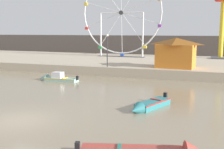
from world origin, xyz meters
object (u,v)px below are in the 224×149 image
(motorboat_seafoam, at_px, (55,78))
(carnival_booth_orange_canopy, at_px, (176,52))
(ferris_wheel_white_frame, at_px, (121,14))
(drop_tower_yellow_tower, at_px, (222,18))
(motorboat_teal_painted, at_px, (148,105))
(promenade_lamp_near, at_px, (107,45))

(motorboat_seafoam, bearing_deg, carnival_booth_orange_canopy, -149.17)
(ferris_wheel_white_frame, bearing_deg, drop_tower_yellow_tower, 8.24)
(motorboat_teal_painted, xyz_separation_m, ferris_wheel_white_frame, (-10.80, 26.83, 8.00))
(motorboat_seafoam, relative_size, promenade_lamp_near, 1.21)
(motorboat_teal_painted, bearing_deg, promenade_lamp_near, -127.35)
(ferris_wheel_white_frame, height_order, promenade_lamp_near, ferris_wheel_white_frame)
(motorboat_teal_painted, relative_size, promenade_lamp_near, 1.07)
(ferris_wheel_white_frame, bearing_deg, motorboat_teal_painted, -68.07)
(ferris_wheel_white_frame, distance_m, promenade_lamp_near, 14.68)
(motorboat_teal_painted, xyz_separation_m, carnival_booth_orange_canopy, (-0.15, 15.27, 2.69))
(drop_tower_yellow_tower, distance_m, carnival_booth_orange_canopy, 15.46)
(drop_tower_yellow_tower, distance_m, promenade_lamp_near, 21.02)
(motorboat_teal_painted, distance_m, carnival_booth_orange_canopy, 15.51)
(ferris_wheel_white_frame, relative_size, carnival_booth_orange_canopy, 2.87)
(motorboat_teal_painted, relative_size, motorboat_seafoam, 0.88)
(drop_tower_yellow_tower, bearing_deg, motorboat_seafoam, -129.01)
(motorboat_teal_painted, height_order, motorboat_seafoam, motorboat_seafoam)
(motorboat_teal_painted, height_order, carnival_booth_orange_canopy, carnival_booth_orange_canopy)
(motorboat_seafoam, height_order, drop_tower_yellow_tower, drop_tower_yellow_tower)
(drop_tower_yellow_tower, bearing_deg, carnival_booth_orange_canopy, -110.54)
(motorboat_teal_painted, bearing_deg, motorboat_seafoam, -101.45)
(drop_tower_yellow_tower, height_order, promenade_lamp_near, drop_tower_yellow_tower)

